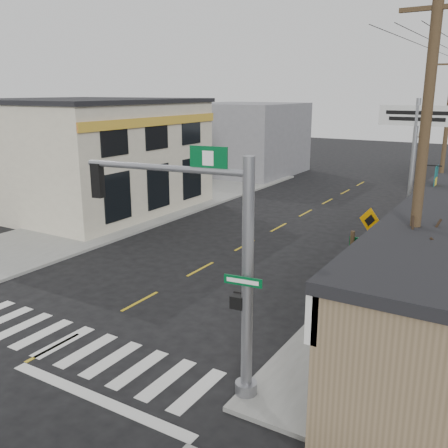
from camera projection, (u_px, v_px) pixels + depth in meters
The scene contains 18 objects.
ground at pixel (53, 348), 15.06m from camera, with size 140.00×140.00×0.00m, color black.
sidewalk_right at pixel (440, 271), 21.30m from camera, with size 6.00×38.00×0.13m, color gray.
sidewalk_left at pixel (123, 217), 30.28m from camera, with size 6.00×38.00×0.13m, color gray.
center_line at pixel (200, 269), 21.67m from camera, with size 0.12×56.00×0.01m, color gold.
crosswalk at pixel (64, 342), 15.39m from camera, with size 11.00×2.20×0.01m, color silver.
left_building at pixel (84, 156), 32.24m from camera, with size 12.00×12.00×6.80m, color beige.
bldg_distant_left at pixel (245, 139), 46.18m from camera, with size 9.00×10.00×6.40m, color gray.
traffic_signal_pole at pixel (221, 250), 12.00m from camera, with size 4.86×0.38×6.15m.
guide_sign at pixel (373, 268), 15.64m from camera, with size 1.77×0.14×3.09m.
fire_hydrant at pixel (371, 327), 15.35m from camera, with size 0.20×0.20×0.63m.
ped_crossing_sign at pixel (369, 228), 20.70m from camera, with size 1.06×0.07×2.72m.
lamp_post at pixel (417, 200), 18.30m from camera, with size 0.78×0.61×6.01m.
dance_center_sign at pixel (415, 139), 22.17m from camera, with size 3.33×0.21×7.07m.
bare_tree at pixel (445, 237), 11.79m from camera, with size 2.56×2.56×5.12m.
shrub_front at pixel (424, 394), 11.66m from camera, with size 1.39×1.39×1.04m, color #133417.
shrub_back at pixel (375, 310), 16.32m from camera, with size 1.15×1.15×0.86m, color black.
utility_pole_near at pixel (419, 189), 12.25m from camera, with size 1.71×0.26×9.83m.
utility_pole_far at pixel (445, 138), 27.79m from camera, with size 1.63×0.24×9.37m.
Camera 1 is at (11.44, -8.95, 7.51)m, focal length 40.00 mm.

